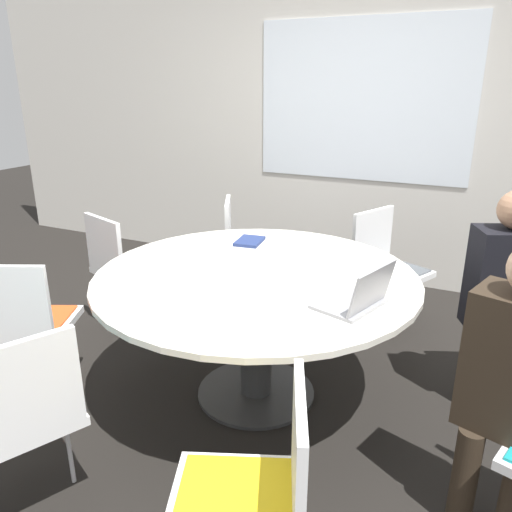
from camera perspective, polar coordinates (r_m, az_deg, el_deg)
name	(u,v)px	position (r m, az deg, el deg)	size (l,w,h in m)	color
ground_plane	(256,393)	(3.00, 0.00, -15.38)	(16.00, 16.00, 0.00)	black
wall_back	(362,125)	(4.46, 11.98, 14.39)	(8.00, 0.07, 2.70)	silver
conference_table	(256,297)	(2.70, 0.00, -4.72)	(1.71, 1.71, 0.74)	#333333
chair_2	(385,261)	(3.64, 14.55, -0.54)	(0.57, 0.58, 0.85)	white
chair_3	(245,244)	(3.90, -1.30, 1.43)	(0.57, 0.58, 0.85)	white
chair_4	(122,262)	(3.62, -15.03, -0.68)	(0.55, 0.54, 0.85)	white
chair_5	(24,318)	(2.97, -24.98, -6.41)	(0.57, 0.56, 0.85)	white
chair_6	(19,409)	(2.21, -25.50, -15.55)	(0.57, 0.58, 0.85)	white
chair_7	(256,490)	(1.71, 0.01, -25.22)	(0.56, 0.57, 0.85)	white
person_1	(506,286)	(2.90, 26.69, -3.03)	(0.42, 0.35, 1.20)	black
laptop	(358,297)	(2.28, 11.59, -4.65)	(0.33, 0.37, 0.21)	#99999E
spiral_notebook	(250,241)	(3.15, -0.75, 1.71)	(0.18, 0.23, 0.02)	navy
handbag	(208,286)	(4.07, -5.50, -3.41)	(0.36, 0.16, 0.28)	black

